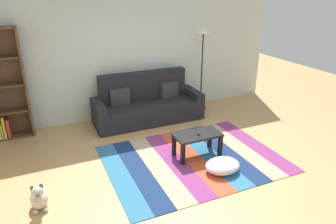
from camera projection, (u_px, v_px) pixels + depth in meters
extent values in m
plane|color=tan|center=(183.00, 168.00, 4.90)|extent=(14.00, 14.00, 0.00)
cube|color=silver|center=(131.00, 53.00, 6.54)|extent=(6.80, 0.10, 2.70)
cube|color=teal|center=(120.00, 176.00, 4.68)|extent=(0.31, 2.11, 0.01)
cube|color=navy|center=(139.00, 171.00, 4.79)|extent=(0.31, 2.11, 0.01)
cube|color=tan|center=(158.00, 167.00, 4.91)|extent=(0.31, 2.11, 0.01)
cube|color=#843370|center=(176.00, 163.00, 5.03)|extent=(0.31, 2.11, 0.01)
cube|color=#C64C2D|center=(193.00, 159.00, 5.15)|extent=(0.31, 2.11, 0.01)
cube|color=teal|center=(209.00, 155.00, 5.26)|extent=(0.31, 2.11, 0.01)
cube|color=navy|center=(224.00, 151.00, 5.38)|extent=(0.31, 2.11, 0.01)
cube|color=tan|center=(239.00, 148.00, 5.50)|extent=(0.31, 2.11, 0.01)
cube|color=#843370|center=(253.00, 144.00, 5.62)|extent=(0.31, 2.11, 0.01)
cube|color=black|center=(149.00, 112.00, 6.53)|extent=(1.90, 0.80, 0.40)
cube|color=black|center=(143.00, 85.00, 6.59)|extent=(1.90, 0.20, 0.60)
cube|color=black|center=(99.00, 116.00, 6.11)|extent=(0.18, 0.80, 0.56)
cube|color=black|center=(192.00, 102.00, 6.89)|extent=(0.18, 0.80, 0.56)
cube|color=#333338|center=(120.00, 97.00, 6.34)|extent=(0.42, 0.19, 0.36)
cube|color=#333338|center=(169.00, 90.00, 6.75)|extent=(0.42, 0.19, 0.36)
cube|color=brown|center=(25.00, 83.00, 5.67)|extent=(0.04, 0.28, 2.03)
cube|color=brown|center=(10.00, 136.00, 5.88)|extent=(0.86, 0.28, 0.02)
cube|color=brown|center=(4.00, 112.00, 5.69)|extent=(0.86, 0.28, 0.02)
cube|color=gold|center=(2.00, 131.00, 5.75)|extent=(0.03, 0.17, 0.28)
cube|color=gold|center=(4.00, 127.00, 5.77)|extent=(0.05, 0.24, 0.42)
cube|color=red|center=(8.00, 128.00, 5.78)|extent=(0.05, 0.18, 0.36)
cube|color=black|center=(197.00, 135.00, 5.10)|extent=(0.78, 0.42, 0.04)
cube|color=black|center=(183.00, 154.00, 4.91)|extent=(0.06, 0.06, 0.36)
cube|color=black|center=(220.00, 146.00, 5.17)|extent=(0.06, 0.06, 0.36)
cube|color=black|center=(174.00, 145.00, 5.19)|extent=(0.06, 0.06, 0.36)
cube|color=black|center=(210.00, 138.00, 5.45)|extent=(0.06, 0.06, 0.36)
ellipsoid|color=white|center=(223.00, 166.00, 4.75)|extent=(0.55, 0.44, 0.20)
ellipsoid|color=beige|center=(39.00, 198.00, 3.99)|extent=(0.22, 0.30, 0.26)
sphere|color=beige|center=(37.00, 192.00, 3.83)|extent=(0.15, 0.15, 0.15)
ellipsoid|color=#5B5750|center=(38.00, 195.00, 3.79)|extent=(0.06, 0.07, 0.05)
ellipsoid|color=#5B5750|center=(32.00, 188.00, 3.81)|extent=(0.05, 0.04, 0.08)
ellipsoid|color=#5B5750|center=(41.00, 186.00, 3.85)|extent=(0.05, 0.04, 0.08)
sphere|color=beige|center=(36.00, 212.00, 3.89)|extent=(0.06, 0.06, 0.06)
sphere|color=beige|center=(46.00, 210.00, 3.93)|extent=(0.06, 0.06, 0.06)
cylinder|color=black|center=(200.00, 108.00, 7.26)|extent=(0.26, 0.26, 0.02)
cylinder|color=black|center=(202.00, 72.00, 6.93)|extent=(0.03, 0.03, 1.71)
cone|color=white|center=(203.00, 30.00, 6.58)|extent=(0.32, 0.32, 0.14)
cube|color=black|center=(198.00, 133.00, 5.11)|extent=(0.10, 0.16, 0.02)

